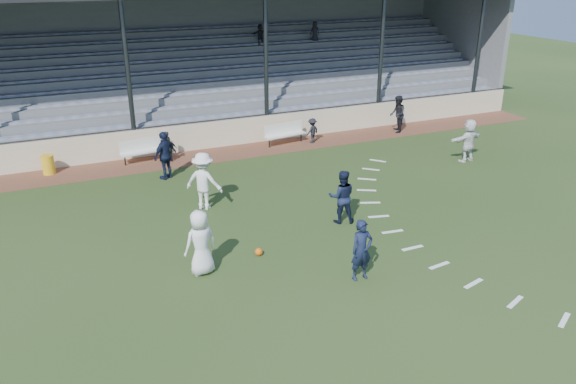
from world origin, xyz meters
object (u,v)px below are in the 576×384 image
(bench_right, at_px, (284,132))
(player_navy_lead, at_px, (362,250))
(football, at_px, (259,252))
(official, at_px, (397,114))
(bench_left, at_px, (144,148))
(trash_bin, at_px, (48,165))
(player_white_lead, at_px, (201,243))

(bench_right, height_order, player_navy_lead, player_navy_lead)
(bench_right, xyz_separation_m, football, (-4.87, -9.33, -0.47))
(football, height_order, official, official)
(official, bearing_deg, bench_right, -68.45)
(player_navy_lead, bearing_deg, bench_left, 105.51)
(football, xyz_separation_m, player_navy_lead, (1.98, -2.24, 0.72))
(bench_right, xyz_separation_m, player_navy_lead, (-2.89, -11.58, 0.25))
(bench_right, height_order, official, official)
(trash_bin, height_order, player_navy_lead, player_navy_lead)
(trash_bin, height_order, football, trash_bin)
(football, xyz_separation_m, player_white_lead, (-1.72, -0.28, 0.79))
(player_navy_lead, bearing_deg, bench_right, 75.45)
(player_white_lead, bearing_deg, football, 177.49)
(trash_bin, xyz_separation_m, football, (5.11, -9.46, -0.28))
(football, bearing_deg, player_navy_lead, -48.51)
(player_white_lead, xyz_separation_m, player_navy_lead, (3.71, -1.97, -0.07))
(football, xyz_separation_m, official, (10.62, 8.86, 0.80))
(trash_bin, distance_m, football, 10.76)
(player_white_lead, distance_m, player_navy_lead, 4.20)
(trash_bin, height_order, player_white_lead, player_white_lead)
(player_white_lead, distance_m, official, 15.36)
(trash_bin, distance_m, official, 15.75)
(bench_right, distance_m, trash_bin, 9.98)
(bench_right, distance_m, official, 5.78)
(player_navy_lead, relative_size, official, 0.94)
(player_white_lead, bearing_deg, player_navy_lead, 140.42)
(football, relative_size, player_white_lead, 0.12)
(football, relative_size, official, 0.12)
(bench_right, relative_size, official, 1.15)
(football, height_order, player_white_lead, player_white_lead)
(trash_bin, relative_size, official, 0.42)
(bench_left, bearing_deg, official, -10.67)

